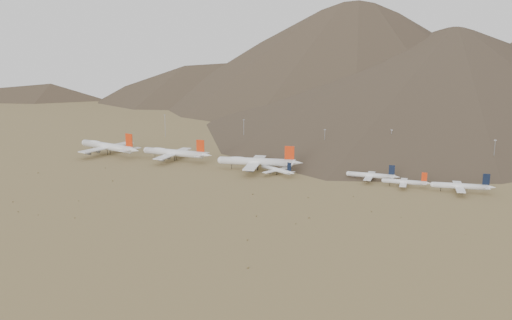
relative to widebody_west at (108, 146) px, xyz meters
The scene contains 16 objects.
ground 142.83m from the widebody_west, ahead, with size 3000.00×3000.00×0.00m, color #A08A53.
mountain_ridge 902.02m from the widebody_west, 80.88° to the left, with size 4400.00×1000.00×300.00m.
widebody_west is the anchor object (origin of this frame).
widebody_centre 73.93m from the widebody_west, ahead, with size 72.51×55.93×21.54m.
widebody_east 160.06m from the widebody_west, ahead, with size 73.82×58.41×22.51m.
narrowbody_a 182.75m from the widebody_west, ahead, with size 36.89×27.64×12.79m.
narrowbody_b 260.27m from the widebody_west, ahead, with size 43.08×31.29×14.27m.
narrowbody_c 288.47m from the widebody_west, ahead, with size 37.88×27.63×12.59m.
narrowbody_d 329.49m from the widebody_west, ahead, with size 46.19×34.01×15.51m.
control_tower 197.99m from the widebody_west, 30.19° to the left, with size 8.00×8.00×12.00m.
mast_far_west 106.05m from the widebody_west, 93.65° to the left, with size 2.00×0.60×25.70m.
mast_west 145.77m from the widebody_west, 51.24° to the left, with size 2.00×0.60×25.70m.
mast_centre 212.65m from the widebody_west, 25.82° to the left, with size 2.00×0.60×25.70m.
mast_east 276.83m from the widebody_west, 25.44° to the left, with size 2.00×0.60×25.70m.
mast_far_east 360.12m from the widebody_west, 17.24° to the left, with size 2.00×0.60×25.70m.
desert_scrub 165.23m from the widebody_west, 43.99° to the right, with size 408.51×150.44×0.92m.
Camera 1 is at (234.32, -404.89, 117.74)m, focal length 40.00 mm.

